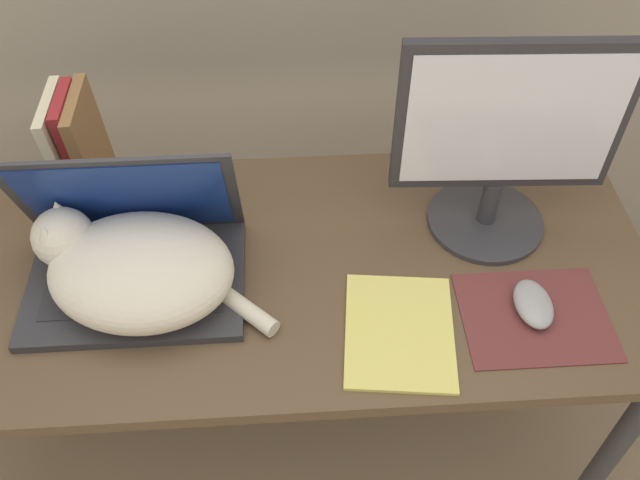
# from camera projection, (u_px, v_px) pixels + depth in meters

# --- Properties ---
(desk) EXTENTS (1.47, 0.62, 0.70)m
(desk) POSITION_uv_depth(u_px,v_px,m) (268.00, 290.00, 1.34)
(desk) COLOR brown
(desk) RESTS_ON ground_plane
(laptop) EXTENTS (0.39, 0.28, 0.27)m
(laptop) POSITION_uv_depth(u_px,v_px,m) (134.00, 257.00, 1.23)
(laptop) COLOR #2D2D33
(laptop) RESTS_ON desk
(cat) EXTENTS (0.43, 0.31, 0.16)m
(cat) POSITION_uv_depth(u_px,v_px,m) (134.00, 267.00, 1.18)
(cat) COLOR beige
(cat) RESTS_ON desk
(external_monitor) EXTENTS (0.40, 0.23, 0.41)m
(external_monitor) POSITION_uv_depth(u_px,v_px,m) (505.00, 142.00, 1.20)
(external_monitor) COLOR #333338
(external_monitor) RESTS_ON desk
(mousepad) EXTENTS (0.26, 0.21, 0.00)m
(mousepad) POSITION_uv_depth(u_px,v_px,m) (535.00, 316.00, 1.20)
(mousepad) COLOR brown
(mousepad) RESTS_ON desk
(computer_mouse) EXTENTS (0.07, 0.11, 0.03)m
(computer_mouse) POSITION_uv_depth(u_px,v_px,m) (533.00, 304.00, 1.20)
(computer_mouse) COLOR #99999E
(computer_mouse) RESTS_ON mousepad
(book_row) EXTENTS (0.08, 0.17, 0.24)m
(book_row) POSITION_uv_depth(u_px,v_px,m) (79.00, 148.00, 1.33)
(book_row) COLOR beige
(book_row) RESTS_ON desk
(notepad) EXTENTS (0.21, 0.26, 0.01)m
(notepad) POSITION_uv_depth(u_px,v_px,m) (399.00, 331.00, 1.18)
(notepad) COLOR #E5DB6B
(notepad) RESTS_ON desk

